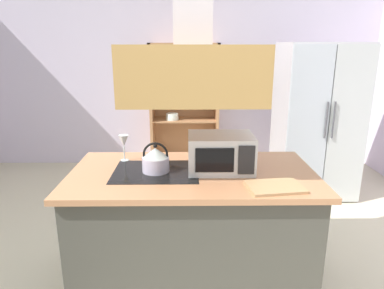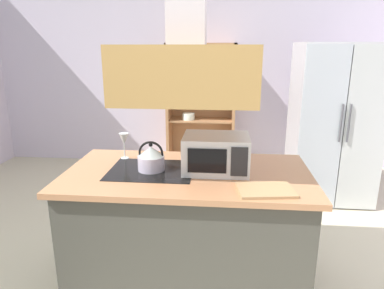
% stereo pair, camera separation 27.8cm
% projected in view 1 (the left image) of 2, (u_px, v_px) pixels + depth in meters
% --- Properties ---
extents(ground_plane, '(7.80, 7.80, 0.00)m').
position_uv_depth(ground_plane, '(163.00, 288.00, 2.62)').
color(ground_plane, beige).
extents(wall_back, '(6.00, 0.12, 2.70)m').
position_uv_depth(wall_back, '(175.00, 75.00, 5.14)').
color(wall_back, silver).
rests_on(wall_back, ground).
extents(kitchen_island, '(1.74, 0.94, 0.90)m').
position_uv_depth(kitchen_island, '(193.00, 228.00, 2.59)').
color(kitchen_island, '#434139').
rests_on(kitchen_island, ground).
extents(range_hood, '(0.90, 0.70, 1.29)m').
position_uv_depth(range_hood, '(193.00, 54.00, 2.25)').
color(range_hood, '#AE8145').
extents(refrigerator, '(0.90, 0.77, 1.80)m').
position_uv_depth(refrigerator, '(316.00, 121.00, 4.14)').
color(refrigerator, '#B7B3B7').
rests_on(refrigerator, ground).
extents(dish_cabinet, '(0.98, 0.40, 1.80)m').
position_uv_depth(dish_cabinet, '(184.00, 114.00, 5.08)').
color(dish_cabinet, '#AA744A').
rests_on(dish_cabinet, ground).
extents(kettle, '(0.19, 0.19, 0.21)m').
position_uv_depth(kettle, '(156.00, 160.00, 2.44)').
color(kettle, '#BCB2C9').
rests_on(kettle, kitchen_island).
extents(cutting_board, '(0.37, 0.28, 0.02)m').
position_uv_depth(cutting_board, '(275.00, 187.00, 2.18)').
color(cutting_board, tan).
rests_on(cutting_board, kitchen_island).
extents(microwave, '(0.46, 0.35, 0.26)m').
position_uv_depth(microwave, '(221.00, 153.00, 2.47)').
color(microwave, silver).
rests_on(microwave, kitchen_island).
extents(wine_glass_on_counter, '(0.08, 0.08, 0.21)m').
position_uv_depth(wine_glass_on_counter, '(124.00, 142.00, 2.66)').
color(wine_glass_on_counter, silver).
rests_on(wine_glass_on_counter, kitchen_island).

